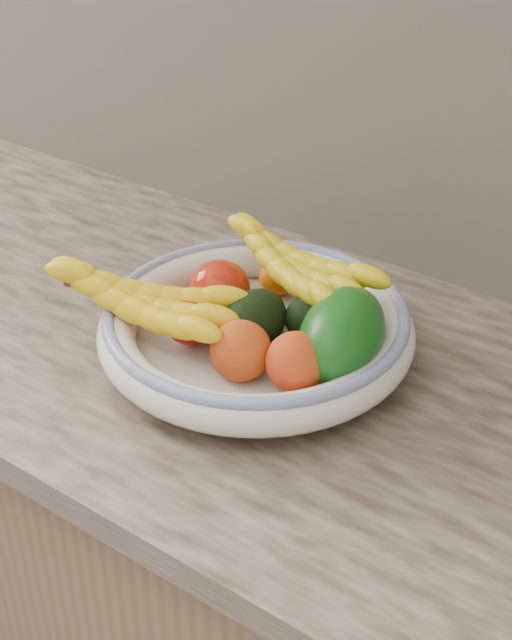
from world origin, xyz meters
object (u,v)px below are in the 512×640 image
(fruit_bowl, at_px, (256,328))
(banana_bunch_back, at_px, (293,271))
(green_mango, at_px, (342,335))
(banana_bunch_front, at_px, (141,306))

(fruit_bowl, distance_m, banana_bunch_back, 0.10)
(banana_bunch_back, bearing_deg, fruit_bowl, -70.30)
(fruit_bowl, height_order, banana_bunch_back, banana_bunch_back)
(fruit_bowl, height_order, green_mango, green_mango)
(banana_bunch_front, bearing_deg, green_mango, 8.14)
(fruit_bowl, bearing_deg, banana_bunch_back, 92.46)
(fruit_bowl, xyz_separation_m, banana_bunch_front, (-0.11, -0.08, 0.03))
(fruit_bowl, relative_size, banana_bunch_front, 1.45)
(fruit_bowl, xyz_separation_m, green_mango, (0.11, 0.01, 0.03))
(fruit_bowl, height_order, banana_bunch_front, banana_bunch_front)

